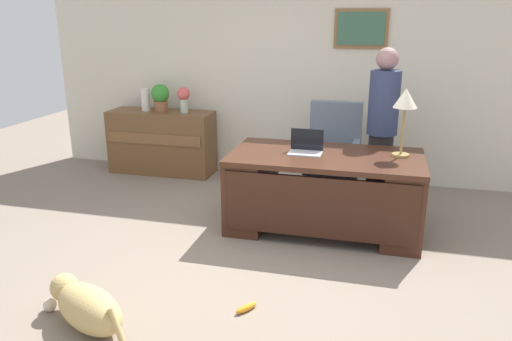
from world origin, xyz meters
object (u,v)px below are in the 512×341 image
at_px(armchair, 333,155).
at_px(vase_empty, 146,99).
at_px(desk, 324,190).
at_px(dog_toy_ball, 50,305).
at_px(dog_lying, 86,306).
at_px(laptop, 306,147).
at_px(credenza, 162,142).
at_px(person_standing, 382,128).
at_px(vase_with_flowers, 184,97).
at_px(potted_plant, 160,97).
at_px(dog_toy_bone, 246,308).
at_px(desk_lamp, 405,103).

xyz_separation_m(armchair, vase_empty, (-2.53, 0.35, 0.50)).
xyz_separation_m(desk, dog_toy_ball, (-1.73, -1.94, -0.37)).
height_order(dog_lying, laptop, laptop).
height_order(credenza, person_standing, person_standing).
relative_size(laptop, vase_with_flowers, 0.97).
bearing_deg(potted_plant, dog_toy_bone, -56.08).
height_order(vase_empty, dog_toy_ball, vase_empty).
relative_size(armchair, laptop, 3.42).
xyz_separation_m(armchair, laptop, (-0.18, -0.97, 0.33)).
height_order(person_standing, dog_toy_bone, person_standing).
relative_size(credenza, desk_lamp, 2.16).
bearing_deg(dog_lying, credenza, 106.25).
xyz_separation_m(credenza, laptop, (2.15, -1.32, 0.40)).
distance_m(person_standing, dog_toy_bone, 2.65).
bearing_deg(armchair, dog_toy_bone, -97.24).
height_order(vase_with_flowers, vase_empty, vase_with_flowers).
xyz_separation_m(desk, desk_lamp, (0.69, 0.15, 0.86)).
bearing_deg(laptop, person_standing, 45.30).
distance_m(credenza, person_standing, 2.96).
bearing_deg(dog_lying, vase_empty, 109.32).
bearing_deg(desk, dog_lying, -123.82).
relative_size(dog_toy_ball, dog_toy_bone, 0.51).
bearing_deg(laptop, desk_lamp, 6.53).
xyz_separation_m(dog_lying, dog_toy_ball, (-0.37, 0.09, -0.11)).
relative_size(credenza, person_standing, 0.80).
bearing_deg(dog_lying, vase_with_flowers, 100.80).
height_order(desk, armchair, armchair).
distance_m(credenza, vase_with_flowers, 0.71).
bearing_deg(armchair, laptop, -100.33).
xyz_separation_m(desk, potted_plant, (-2.34, 1.36, 0.62)).
height_order(armchair, laptop, armchair).
xyz_separation_m(person_standing, dog_toy_bone, (-0.86, -2.34, -0.88)).
distance_m(desk, potted_plant, 2.78).
bearing_deg(vase_empty, person_standing, -11.24).
xyz_separation_m(desk_lamp, dog_toy_ball, (-2.42, -2.09, -1.23)).
relative_size(person_standing, dog_toy_ball, 17.95).
xyz_separation_m(desk, dog_toy_bone, (-0.35, -1.59, -0.39)).
bearing_deg(dog_toy_ball, potted_plant, 100.42).
xyz_separation_m(armchair, vase_with_flowers, (-1.99, 0.35, 0.55)).
bearing_deg(vase_empty, potted_plant, 0.00).
height_order(armchair, dog_lying, armchair).
bearing_deg(dog_toy_ball, dog_lying, -13.97).
height_order(desk_lamp, dog_toy_ball, desk_lamp).
relative_size(dog_lying, vase_with_flowers, 2.26).
bearing_deg(vase_with_flowers, vase_empty, 180.00).
relative_size(desk, person_standing, 1.06).
xyz_separation_m(credenza, armchair, (2.33, -0.35, 0.07)).
relative_size(armchair, dog_toy_bone, 5.76).
bearing_deg(vase_empty, desk_lamp, -20.54).
bearing_deg(person_standing, armchair, 153.90).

